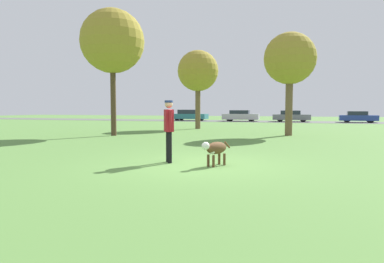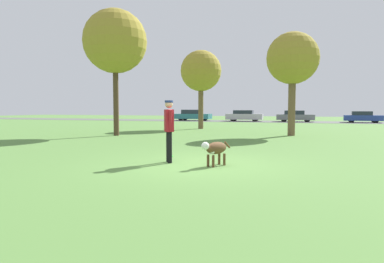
{
  "view_description": "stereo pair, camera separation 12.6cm",
  "coord_description": "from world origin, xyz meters",
  "px_view_note": "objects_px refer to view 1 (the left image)",
  "views": [
    {
      "loc": [
        2.79,
        -8.86,
        1.53
      ],
      "look_at": [
        -0.14,
        -0.0,
        0.9
      ],
      "focal_mm": 32.0,
      "sensor_mm": 36.0,
      "label": 1
    },
    {
      "loc": [
        2.91,
        -8.82,
        1.53
      ],
      "look_at": [
        -0.14,
        -0.0,
        0.9
      ],
      "focal_mm": 32.0,
      "sensor_mm": 36.0,
      "label": 2
    }
  ],
  "objects_px": {
    "dog": "(215,149)",
    "tree_mid_center": "(290,59)",
    "person": "(169,126)",
    "parked_car_teal": "(189,115)",
    "frisbee": "(170,156)",
    "parked_car_grey": "(291,116)",
    "tree_far_left": "(198,71)",
    "tree_near_left": "(112,41)",
    "parked_car_blue": "(358,117)",
    "parked_car_silver": "(241,116)"
  },
  "relations": [
    {
      "from": "dog",
      "to": "tree_mid_center",
      "type": "relative_size",
      "value": 0.19
    },
    {
      "from": "person",
      "to": "parked_car_teal",
      "type": "relative_size",
      "value": 0.38
    },
    {
      "from": "frisbee",
      "to": "parked_car_teal",
      "type": "distance_m",
      "value": 32.61
    },
    {
      "from": "frisbee",
      "to": "parked_car_grey",
      "type": "xyz_separation_m",
      "value": [
        2.61,
        31.07,
        0.65
      ]
    },
    {
      "from": "frisbee",
      "to": "tree_mid_center",
      "type": "bearing_deg",
      "value": 72.18
    },
    {
      "from": "frisbee",
      "to": "tree_mid_center",
      "type": "xyz_separation_m",
      "value": [
        3.22,
        10.03,
        4.27
      ]
    },
    {
      "from": "frisbee",
      "to": "tree_far_left",
      "type": "xyz_separation_m",
      "value": [
        -3.6,
        14.59,
        4.3
      ]
    },
    {
      "from": "dog",
      "to": "parked_car_grey",
      "type": "distance_m",
      "value": 32.41
    },
    {
      "from": "tree_near_left",
      "to": "parked_car_blue",
      "type": "height_order",
      "value": "tree_near_left"
    },
    {
      "from": "dog",
      "to": "person",
      "type": "bearing_deg",
      "value": -71.48
    },
    {
      "from": "parked_car_teal",
      "to": "parked_car_silver",
      "type": "height_order",
      "value": "parked_car_teal"
    },
    {
      "from": "frisbee",
      "to": "parked_car_blue",
      "type": "height_order",
      "value": "parked_car_blue"
    },
    {
      "from": "parked_car_silver",
      "to": "parked_car_teal",
      "type": "bearing_deg",
      "value": 177.06
    },
    {
      "from": "parked_car_grey",
      "to": "frisbee",
      "type": "bearing_deg",
      "value": -96.04
    },
    {
      "from": "parked_car_teal",
      "to": "parked_car_grey",
      "type": "height_order",
      "value": "parked_car_teal"
    },
    {
      "from": "tree_mid_center",
      "to": "parked_car_silver",
      "type": "relative_size",
      "value": 1.31
    },
    {
      "from": "person",
      "to": "parked_car_blue",
      "type": "bearing_deg",
      "value": 132.15
    },
    {
      "from": "person",
      "to": "parked_car_teal",
      "type": "xyz_separation_m",
      "value": [
        -10.35,
        32.23,
        -0.36
      ]
    },
    {
      "from": "dog",
      "to": "parked_car_blue",
      "type": "bearing_deg",
      "value": -168.3
    },
    {
      "from": "dog",
      "to": "parked_car_silver",
      "type": "distance_m",
      "value": 32.67
    },
    {
      "from": "person",
      "to": "tree_near_left",
      "type": "distance_m",
      "value": 11.2
    },
    {
      "from": "parked_car_grey",
      "to": "tree_far_left",
      "type": "bearing_deg",
      "value": -111.87
    },
    {
      "from": "parked_car_teal",
      "to": "parked_car_silver",
      "type": "relative_size",
      "value": 1.04
    },
    {
      "from": "dog",
      "to": "tree_mid_center",
      "type": "xyz_separation_m",
      "value": [
        1.37,
        11.35,
        3.82
      ]
    },
    {
      "from": "person",
      "to": "frisbee",
      "type": "height_order",
      "value": "person"
    },
    {
      "from": "dog",
      "to": "tree_near_left",
      "type": "bearing_deg",
      "value": -110.37
    },
    {
      "from": "dog",
      "to": "tree_mid_center",
      "type": "height_order",
      "value": "tree_mid_center"
    },
    {
      "from": "person",
      "to": "dog",
      "type": "xyz_separation_m",
      "value": [
        1.39,
        -0.16,
        -0.58
      ]
    },
    {
      "from": "tree_near_left",
      "to": "parked_car_grey",
      "type": "xyz_separation_m",
      "value": [
        8.78,
        24.23,
        -4.59
      ]
    },
    {
      "from": "tree_near_left",
      "to": "tree_far_left",
      "type": "height_order",
      "value": "tree_near_left"
    },
    {
      "from": "person",
      "to": "parked_car_teal",
      "type": "distance_m",
      "value": 33.85
    },
    {
      "from": "frisbee",
      "to": "tree_mid_center",
      "type": "height_order",
      "value": "tree_mid_center"
    },
    {
      "from": "parked_car_silver",
      "to": "parked_car_grey",
      "type": "bearing_deg",
      "value": -0.64
    },
    {
      "from": "tree_mid_center",
      "to": "tree_far_left",
      "type": "xyz_separation_m",
      "value": [
        -6.82,
        4.57,
        0.03
      ]
    },
    {
      "from": "tree_near_left",
      "to": "parked_car_teal",
      "type": "xyz_separation_m",
      "value": [
        -3.73,
        24.22,
        -4.57
      ]
    },
    {
      "from": "tree_mid_center",
      "to": "parked_car_blue",
      "type": "distance_m",
      "value": 22.32
    },
    {
      "from": "tree_far_left",
      "to": "parked_car_grey",
      "type": "relative_size",
      "value": 1.39
    },
    {
      "from": "parked_car_teal",
      "to": "parked_car_grey",
      "type": "bearing_deg",
      "value": 0.75
    },
    {
      "from": "tree_mid_center",
      "to": "parked_car_grey",
      "type": "bearing_deg",
      "value": 91.66
    },
    {
      "from": "frisbee",
      "to": "tree_near_left",
      "type": "distance_m",
      "value": 10.59
    },
    {
      "from": "tree_near_left",
      "to": "parked_car_teal",
      "type": "bearing_deg",
      "value": 98.75
    },
    {
      "from": "parked_car_teal",
      "to": "parked_car_blue",
      "type": "relative_size",
      "value": 1.17
    },
    {
      "from": "tree_far_left",
      "to": "person",
      "type": "bearing_deg",
      "value": -75.58
    },
    {
      "from": "tree_mid_center",
      "to": "dog",
      "type": "bearing_deg",
      "value": -96.9
    },
    {
      "from": "dog",
      "to": "tree_near_left",
      "type": "xyz_separation_m",
      "value": [
        -8.01,
        8.17,
        4.79
      ]
    },
    {
      "from": "parked_car_silver",
      "to": "parked_car_grey",
      "type": "relative_size",
      "value": 1.04
    },
    {
      "from": "tree_near_left",
      "to": "parked_car_silver",
      "type": "xyz_separation_m",
      "value": [
        2.88,
        24.1,
        -4.59
      ]
    },
    {
      "from": "person",
      "to": "dog",
      "type": "bearing_deg",
      "value": 51.35
    },
    {
      "from": "tree_mid_center",
      "to": "parked_car_teal",
      "type": "bearing_deg",
      "value": 121.94
    },
    {
      "from": "tree_mid_center",
      "to": "parked_car_grey",
      "type": "xyz_separation_m",
      "value": [
        -0.61,
        21.04,
        -3.62
      ]
    }
  ]
}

